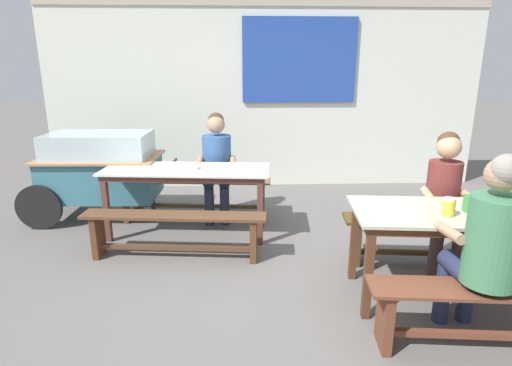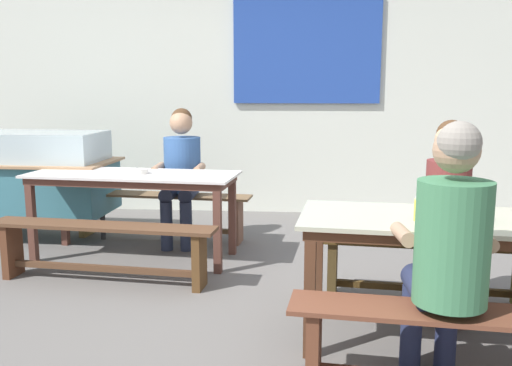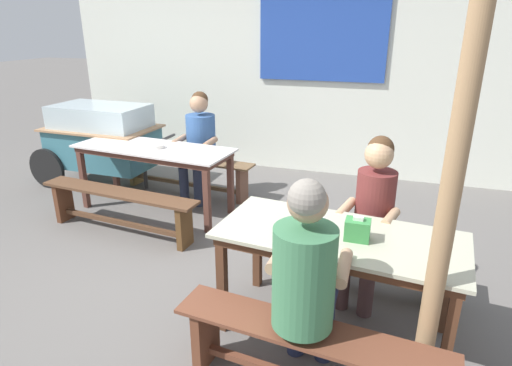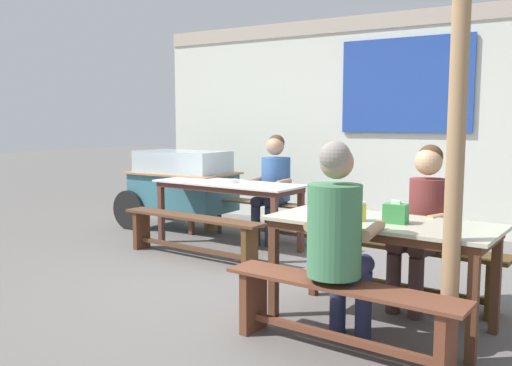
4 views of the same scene
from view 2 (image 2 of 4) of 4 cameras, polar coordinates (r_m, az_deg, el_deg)
The scene contains 15 objects.
ground_plane at distance 3.86m, azimuth -2.36°, elevation -12.41°, with size 40.00×40.00×0.00m, color #625E5B.
backdrop_wall at distance 6.51m, azimuth 0.96°, elevation 9.98°, with size 6.49×0.23×2.83m.
dining_table_far at distance 4.80m, azimuth -12.65°, elevation 0.08°, with size 1.83×0.81×0.75m.
dining_table_near at distance 3.25m, azimuth 18.63°, elevation -4.77°, with size 1.63×0.87×0.75m.
bench_far_back at distance 5.44m, azimuth -9.96°, elevation -2.71°, with size 1.82×0.44×0.45m.
bench_far_front at distance 4.33m, azimuth -15.69°, elevation -6.03°, with size 1.78×0.41×0.45m.
bench_near_back at distance 3.94m, azimuth 17.13°, elevation -7.66°, with size 1.51×0.45×0.45m.
bench_near_front at distance 2.80m, azimuth 19.96°, elevation -15.39°, with size 1.56×0.44×0.45m.
food_cart at distance 5.76m, azimuth -21.50°, elevation 0.77°, with size 1.75×0.90×1.05m.
person_near_front at distance 2.69m, azimuth 19.34°, elevation -6.05°, with size 0.45×0.54×1.32m.
person_right_near_table at distance 3.78m, azimuth 19.26°, elevation -2.14°, with size 0.46×0.56×1.26m.
person_center_facing at distance 5.22m, azimuth -7.78°, elevation 1.69°, with size 0.46×0.57×1.28m.
tissue_box at distance 3.21m, azimuth 20.91°, elevation -2.42°, with size 0.15×0.11×0.16m.
condiment_jar at distance 3.11m, azimuth 16.91°, elevation -2.61°, with size 0.09×0.09×0.13m.
soup_bowl at distance 4.74m, azimuth -11.97°, elevation 1.19°, with size 0.15×0.15×0.04m, color silver.
Camera 2 is at (0.46, -3.55, 1.45)m, focal length 38.53 mm.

